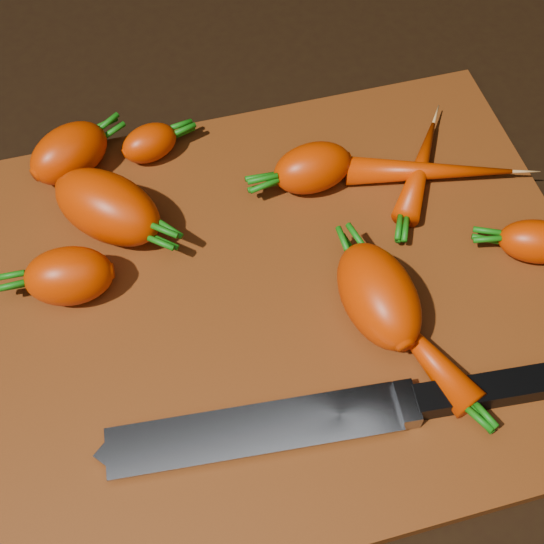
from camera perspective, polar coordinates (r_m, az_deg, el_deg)
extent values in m
cube|color=black|center=(0.61, 0.24, -2.55)|extent=(2.00, 2.00, 0.01)
cube|color=brown|center=(0.60, 0.25, -2.02)|extent=(0.50, 0.40, 0.01)
ellipsoid|color=#CD3100|center=(0.68, -15.03, 8.64)|extent=(0.09, 0.08, 0.05)
ellipsoid|color=#CD3100|center=(0.60, -15.04, -0.29)|extent=(0.07, 0.05, 0.05)
ellipsoid|color=#CD3100|center=(0.63, -12.28, 4.80)|extent=(0.11, 0.11, 0.06)
ellipsoid|color=#CD3100|center=(0.57, 8.03, -1.77)|extent=(0.06, 0.10, 0.05)
ellipsoid|color=#CD3100|center=(0.65, 3.08, 7.83)|extent=(0.07, 0.05, 0.04)
ellipsoid|color=#CD3100|center=(0.68, -9.21, 9.56)|extent=(0.06, 0.05, 0.03)
ellipsoid|color=#CD3100|center=(0.64, 19.30, 2.18)|extent=(0.07, 0.06, 0.04)
ellipsoid|color=#CD3100|center=(0.67, 11.07, 7.62)|extent=(0.08, 0.11, 0.02)
ellipsoid|color=#CD3100|center=(0.67, 11.74, 7.45)|extent=(0.14, 0.06, 0.03)
ellipsoid|color=#CD3100|center=(0.57, 11.33, -5.82)|extent=(0.06, 0.11, 0.03)
cube|color=gray|center=(0.54, -12.43, -13.27)|extent=(0.21, 0.06, 0.00)
cube|color=gray|center=(0.54, -0.68, -11.68)|extent=(0.02, 0.03, 0.02)
cube|color=black|center=(0.55, 6.18, -10.52)|extent=(0.12, 0.03, 0.02)
cylinder|color=#B2B2B7|center=(0.54, 4.39, -10.50)|extent=(0.01, 0.01, 0.00)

